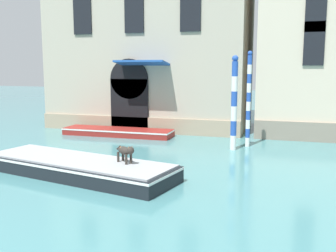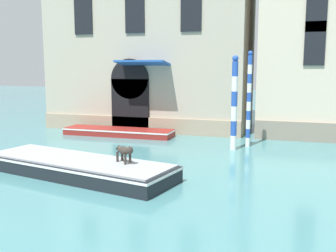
{
  "view_description": "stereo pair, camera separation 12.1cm",
  "coord_description": "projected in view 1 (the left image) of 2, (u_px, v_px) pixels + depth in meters",
  "views": [
    {
      "loc": [
        9.02,
        -4.63,
        3.87
      ],
      "look_at": [
        3.89,
        12.05,
        1.2
      ],
      "focal_mm": 42.0,
      "sensor_mm": 36.0,
      "label": 1
    },
    {
      "loc": [
        9.13,
        -4.59,
        3.87
      ],
      "look_at": [
        3.89,
        12.05,
        1.2
      ],
      "focal_mm": 42.0,
      "sensor_mm": 36.0,
      "label": 2
    }
  ],
  "objects": [
    {
      "name": "boat_foreground",
      "position": [
        78.0,
        166.0,
        14.02
      ],
      "size": [
        7.7,
        3.76,
        0.6
      ],
      "rotation": [
        0.0,
        0.0,
        -0.21
      ],
      "color": "black",
      "rests_on": "ground_plane"
    },
    {
      "name": "mooring_pole_0",
      "position": [
        249.0,
        99.0,
        18.76
      ],
      "size": [
        0.22,
        0.22,
        4.58
      ],
      "color": "white",
      "rests_on": "ground_plane"
    },
    {
      "name": "palazzo_left",
      "position": [
        152.0,
        0.0,
        24.78
      ],
      "size": [
        12.25,
        7.4,
        16.05
      ],
      "color": "#B2A893",
      "rests_on": "ground_plane"
    },
    {
      "name": "mooring_pole_2",
      "position": [
        234.0,
        103.0,
        18.01
      ],
      "size": [
        0.29,
        0.29,
        4.36
      ],
      "color": "white",
      "rests_on": "ground_plane"
    },
    {
      "name": "dog_on_deck",
      "position": [
        126.0,
        151.0,
        13.31
      ],
      "size": [
        0.84,
        0.62,
        0.64
      ],
      "rotation": [
        0.0,
        0.0,
        -0.58
      ],
      "color": "#332D28",
      "rests_on": "boat_foreground"
    },
    {
      "name": "boat_moored_near_palazzo",
      "position": [
        118.0,
        132.0,
        22.08
      ],
      "size": [
        6.26,
        1.57,
        0.39
      ],
      "rotation": [
        0.0,
        0.0,
        0.01
      ],
      "color": "maroon",
      "rests_on": "ground_plane"
    }
  ]
}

